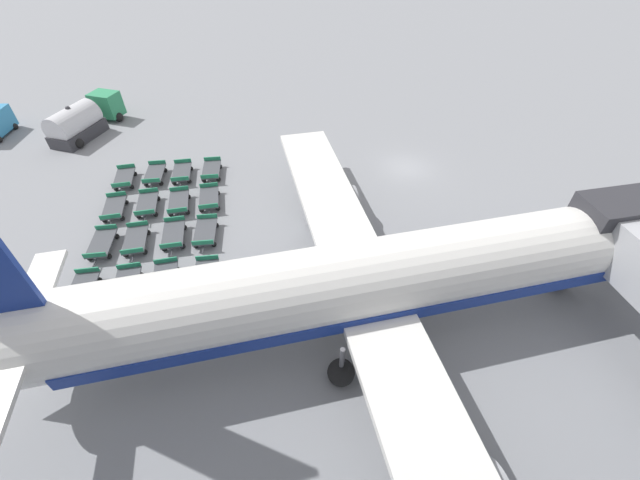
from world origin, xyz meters
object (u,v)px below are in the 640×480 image
Objects in this scene: baggage_dolly_row_near_col_d at (82,291)px; baggage_dolly_row_mid_a_col_c at (136,240)px; baggage_dolly_row_mid_b_col_c at (174,235)px; baggage_dolly_row_far_col_c at (206,232)px; baggage_dolly_row_mid_b_col_a at (182,173)px; baggage_dolly_row_near_col_a at (125,178)px; baggage_dolly_row_mid_b_col_b at (179,202)px; baggage_dolly_row_mid_a_col_d at (127,285)px; baggage_dolly_row_far_col_d at (206,277)px; baggage_dolly_row_near_col_c at (102,244)px; baggage_dolly_row_far_col_b at (209,198)px; baggage_dolly_row_mid_b_col_d at (165,280)px; baggage_dolly_row_near_col_b at (114,208)px; baggage_dolly_row_far_col_a at (212,170)px; baggage_dolly_row_mid_a_col_a at (155,174)px; fuel_tanker_primary at (83,121)px; baggage_dolly_row_mid_a_col_b at (147,204)px.

baggage_dolly_row_mid_a_col_c is (-4.26, 2.00, 0.00)m from baggage_dolly_row_near_col_d.
baggage_dolly_row_far_col_c is at bearing 92.39° from baggage_dolly_row_mid_b_col_c.
baggage_dolly_row_mid_a_col_c is 1.00× the size of baggage_dolly_row_mid_b_col_a.
baggage_dolly_row_near_col_a is 1.01× the size of baggage_dolly_row_far_col_c.
baggage_dolly_row_mid_a_col_c is 4.59m from baggage_dolly_row_mid_b_col_b.
baggage_dolly_row_mid_b_col_a is at bearing -159.35° from baggage_dolly_row_far_col_c.
baggage_dolly_row_mid_a_col_d and baggage_dolly_row_far_col_c have the same top height.
baggage_dolly_row_far_col_d is (4.22, 0.55, 0.00)m from baggage_dolly_row_far_col_c.
baggage_dolly_row_near_col_c is 0.99× the size of baggage_dolly_row_far_col_b.
baggage_dolly_row_near_col_d is at bearing -84.47° from baggage_dolly_row_mid_b_col_d.
baggage_dolly_row_near_col_a is at bearing -164.02° from baggage_dolly_row_mid_a_col_d.
baggage_dolly_row_near_col_b is 1.00× the size of baggage_dolly_row_mid_b_col_a.
baggage_dolly_row_mid_a_col_d is at bearing -24.27° from baggage_dolly_row_far_col_b.
baggage_dolly_row_far_col_c is at bearing 64.90° from baggage_dolly_row_near_col_b.
baggage_dolly_row_mid_b_col_c and baggage_dolly_row_far_col_a have the same top height.
baggage_dolly_row_near_col_b is (4.03, 0.38, 0.00)m from baggage_dolly_row_near_col_a.
baggage_dolly_row_near_col_d is (8.00, 0.50, 0.00)m from baggage_dolly_row_near_col_b.
baggage_dolly_row_near_col_c is 8.12m from baggage_dolly_row_far_col_d.
baggage_dolly_row_near_col_c is 0.99× the size of baggage_dolly_row_mid_b_col_b.
baggage_dolly_row_mid_b_col_c is at bearing -87.61° from baggage_dolly_row_far_col_c.
baggage_dolly_row_mid_b_col_b is at bearing 33.16° from baggage_dolly_row_mid_a_col_a.
baggage_dolly_row_far_col_a is (8.48, 13.05, -0.89)m from fuel_tanker_primary.
fuel_tanker_primary is 2.33× the size of baggage_dolly_row_mid_a_col_c.
baggage_dolly_row_mid_b_col_b is 3.74m from baggage_dolly_row_mid_b_col_c.
baggage_dolly_row_near_col_c is at bearing 5.01° from baggage_dolly_row_near_col_b.
baggage_dolly_row_far_col_c is (3.64, 2.45, 0.00)m from baggage_dolly_row_mid_b_col_b.
baggage_dolly_row_mid_a_col_a is (8.68, 8.46, -0.89)m from fuel_tanker_primary.
baggage_dolly_row_far_col_c is 4.25m from baggage_dolly_row_far_col_d.
baggage_dolly_row_mid_a_col_a and baggage_dolly_row_mid_b_col_a have the same top height.
baggage_dolly_row_far_col_c is (-4.51, 4.05, 0.00)m from baggage_dolly_row_mid_a_col_d.
baggage_dolly_row_far_col_d is (-0.02, 2.41, 0.00)m from baggage_dolly_row_mid_b_col_d.
baggage_dolly_row_near_col_b is at bearing 26.44° from fuel_tanker_primary.
baggage_dolly_row_mid_b_col_d is (7.84, 2.89, 0.00)m from baggage_dolly_row_mid_a_col_b.
baggage_dolly_row_mid_b_col_b is (-0.33, 4.61, 0.00)m from baggage_dolly_row_near_col_b.
baggage_dolly_row_near_col_a is at bearing -134.58° from baggage_dolly_row_far_col_c.
baggage_dolly_row_far_col_b is (-0.35, 4.51, 0.00)m from baggage_dolly_row_mid_a_col_b.
baggage_dolly_row_near_col_a is at bearing -144.19° from baggage_dolly_row_mid_a_col_b.
baggage_dolly_row_near_col_a and baggage_dolly_row_mid_b_col_c have the same top height.
baggage_dolly_row_mid_a_col_d and baggage_dolly_row_mid_b_col_c have the same top height.
baggage_dolly_row_mid_b_col_a is at bearing 168.78° from baggage_dolly_row_mid_a_col_c.
baggage_dolly_row_mid_b_col_c is at bearing 55.38° from baggage_dolly_row_near_col_b.
baggage_dolly_row_near_col_d is at bearing -54.41° from baggage_dolly_row_far_col_c.
baggage_dolly_row_far_col_d is at bearing 90.50° from baggage_dolly_row_mid_b_col_d.
baggage_dolly_row_mid_b_col_c is at bearing -176.07° from baggage_dolly_row_mid_b_col_d.
baggage_dolly_row_near_col_c is 4.09m from baggage_dolly_row_near_col_d.
baggage_dolly_row_far_col_d is (12.16, 1.08, 0.00)m from baggage_dolly_row_far_col_a.
baggage_dolly_row_mid_a_col_b is at bearing 35.81° from baggage_dolly_row_near_col_a.
baggage_dolly_row_far_col_a is (-12.18, 1.32, 0.00)m from baggage_dolly_row_mid_b_col_d.
baggage_dolly_row_near_col_a is at bearing -174.77° from baggage_dolly_row_near_col_c.
baggage_dolly_row_far_col_d is at bearing 53.49° from baggage_dolly_row_mid_a_col_c.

